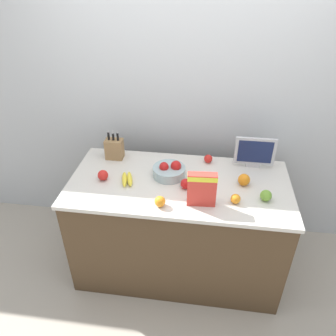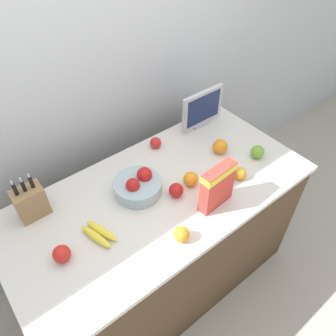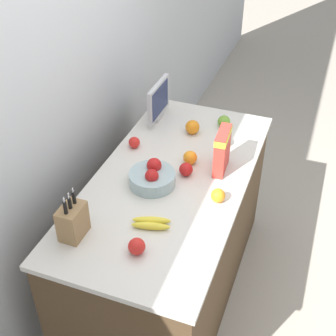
# 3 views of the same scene
# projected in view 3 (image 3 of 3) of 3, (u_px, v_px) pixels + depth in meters

# --- Properties ---
(ground_plane) EXTENTS (14.00, 14.00, 0.00)m
(ground_plane) POSITION_uv_depth(u_px,v_px,m) (170.00, 286.00, 3.10)
(ground_plane) COLOR #B2A899
(wall_back) EXTENTS (9.00, 0.06, 2.60)m
(wall_back) POSITION_uv_depth(u_px,v_px,m) (63.00, 95.00, 2.50)
(wall_back) COLOR silver
(wall_back) RESTS_ON ground_plane
(counter) EXTENTS (1.66, 0.81, 0.91)m
(counter) POSITION_uv_depth(u_px,v_px,m) (171.00, 237.00, 2.83)
(counter) COLOR #4C3823
(counter) RESTS_ON ground_plane
(knife_block) EXTENTS (0.14, 0.10, 0.26)m
(knife_block) POSITION_uv_depth(u_px,v_px,m) (73.00, 221.00, 2.16)
(knife_block) COLOR #937047
(knife_block) RESTS_ON counter
(small_monitor) EXTENTS (0.31, 0.03, 0.26)m
(small_monitor) POSITION_uv_depth(u_px,v_px,m) (159.00, 100.00, 2.98)
(small_monitor) COLOR #B7B7BC
(small_monitor) RESTS_ON counter
(cereal_box) EXTENTS (0.20, 0.07, 0.25)m
(cereal_box) POSITION_uv_depth(u_px,v_px,m) (222.00, 149.00, 2.54)
(cereal_box) COLOR red
(cereal_box) RESTS_ON counter
(fruit_bowl) EXTENTS (0.25, 0.25, 0.13)m
(fruit_bowl) POSITION_uv_depth(u_px,v_px,m) (152.00, 177.00, 2.49)
(fruit_bowl) COLOR #99B2B7
(fruit_bowl) RESTS_ON counter
(banana_bunch) EXTENTS (0.12, 0.20, 0.04)m
(banana_bunch) POSITION_uv_depth(u_px,v_px,m) (151.00, 223.00, 2.25)
(banana_bunch) COLOR yellow
(banana_bunch) RESTS_ON counter
(apple_rightmost) EXTENTS (0.08, 0.08, 0.08)m
(apple_rightmost) POSITION_uv_depth(u_px,v_px,m) (186.00, 169.00, 2.56)
(apple_rightmost) COLOR red
(apple_rightmost) RESTS_ON counter
(apple_middle) EXTENTS (0.08, 0.08, 0.08)m
(apple_middle) POSITION_uv_depth(u_px,v_px,m) (137.00, 246.00, 2.09)
(apple_middle) COLOR red
(apple_middle) RESTS_ON counter
(apple_leftmost) EXTENTS (0.08, 0.08, 0.08)m
(apple_leftmost) POSITION_uv_depth(u_px,v_px,m) (224.00, 122.00, 2.96)
(apple_leftmost) COLOR #6B9E33
(apple_leftmost) RESTS_ON counter
(apple_by_knife_block) EXTENTS (0.07, 0.07, 0.07)m
(apple_by_knife_block) POSITION_uv_depth(u_px,v_px,m) (134.00, 142.00, 2.78)
(apple_by_knife_block) COLOR red
(apple_by_knife_block) RESTS_ON counter
(orange_by_cereal) EXTENTS (0.08, 0.08, 0.08)m
(orange_by_cereal) POSITION_uv_depth(u_px,v_px,m) (218.00, 195.00, 2.38)
(orange_by_cereal) COLOR orange
(orange_by_cereal) RESTS_ON counter
(orange_front_left) EXTENTS (0.07, 0.07, 0.07)m
(orange_front_left) POSITION_uv_depth(u_px,v_px,m) (224.00, 141.00, 2.79)
(orange_front_left) COLOR orange
(orange_front_left) RESTS_ON counter
(orange_front_center) EXTENTS (0.09, 0.09, 0.09)m
(orange_front_center) POSITION_uv_depth(u_px,v_px,m) (192.00, 127.00, 2.90)
(orange_front_center) COLOR orange
(orange_front_center) RESTS_ON counter
(orange_near_bowl) EXTENTS (0.08, 0.08, 0.08)m
(orange_near_bowl) POSITION_uv_depth(u_px,v_px,m) (190.00, 158.00, 2.64)
(orange_near_bowl) COLOR orange
(orange_near_bowl) RESTS_ON counter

